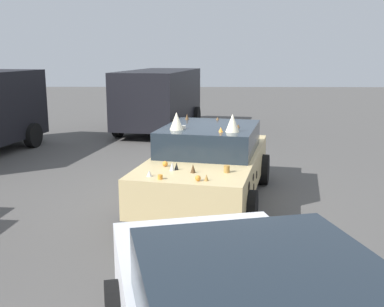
{
  "coord_description": "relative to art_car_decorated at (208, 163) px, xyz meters",
  "views": [
    {
      "loc": [
        -8.44,
        0.19,
        2.74
      ],
      "look_at": [
        0.0,
        0.3,
        0.9
      ],
      "focal_mm": 43.16,
      "sensor_mm": 36.0,
      "label": 1
    }
  ],
  "objects": [
    {
      "name": "ground_plane",
      "position": [
        -0.04,
        0.01,
        -0.72
      ],
      "size": [
        60.0,
        60.0,
        0.0
      ],
      "primitive_type": "plane",
      "color": "#514F4C"
    },
    {
      "name": "art_car_decorated",
      "position": [
        0.0,
        0.0,
        0.0
      ],
      "size": [
        4.6,
        2.77,
        1.71
      ],
      "rotation": [
        0.0,
        0.0,
        2.92
      ],
      "color": "#D8BC7F",
      "rests_on": "ground"
    },
    {
      "name": "parked_van_near_left",
      "position": [
        7.99,
        1.57,
        0.49
      ],
      "size": [
        5.24,
        2.96,
        2.15
      ],
      "rotation": [
        0.0,
        0.0,
        -0.19
      ],
      "color": "black",
      "rests_on": "ground"
    }
  ]
}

